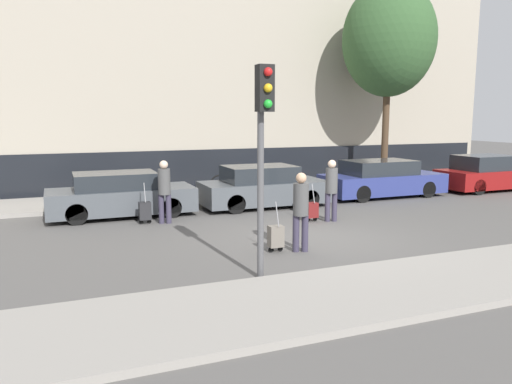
{
  "coord_description": "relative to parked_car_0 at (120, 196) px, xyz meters",
  "views": [
    {
      "loc": [
        -5.88,
        -10.5,
        3.01
      ],
      "look_at": [
        -0.92,
        1.8,
        0.95
      ],
      "focal_mm": 35.0,
      "sensor_mm": 36.0,
      "label": 1
    }
  ],
  "objects": [
    {
      "name": "trolley_right",
      "position": [
        4.94,
        -2.79,
        -0.3
      ],
      "size": [
        0.34,
        0.29,
        1.09
      ],
      "color": "maroon",
      "rests_on": "ground_plane"
    },
    {
      "name": "parked_car_2",
      "position": [
        9.42,
        0.13,
        0.01
      ],
      "size": [
        4.56,
        1.81,
        1.36
      ],
      "color": "navy",
      "rests_on": "ground_plane"
    },
    {
      "name": "bare_tree_near_crossing",
      "position": [
        11.1,
        2.29,
        5.39
      ],
      "size": [
        3.77,
        3.77,
        8.22
      ],
      "color": "#4C3826",
      "rests_on": "sidewalk_far"
    },
    {
      "name": "trolley_left",
      "position": [
        0.5,
        -1.33,
        -0.26
      ],
      "size": [
        0.34,
        0.29,
        1.16
      ],
      "color": "#262628",
      "rests_on": "ground_plane"
    },
    {
      "name": "parked_car_0",
      "position": [
        0.0,
        0.0,
        0.0
      ],
      "size": [
        4.25,
        1.71,
        1.32
      ],
      "color": "#4C5156",
      "rests_on": "ground_plane"
    },
    {
      "name": "ground_plane",
      "position": [
        4.16,
        -4.59,
        -0.63
      ],
      "size": [
        80.0,
        80.0,
        0.0
      ],
      "primitive_type": "plane",
      "color": "#565451"
    },
    {
      "name": "parked_car_3",
      "position": [
        14.26,
        -0.13,
        0.03
      ],
      "size": [
        3.96,
        1.77,
        1.41
      ],
      "color": "maroon",
      "rests_on": "ground_plane"
    },
    {
      "name": "trolley_center",
      "position": [
        2.69,
        -5.31,
        -0.27
      ],
      "size": [
        0.34,
        0.29,
        1.13
      ],
      "color": "slate",
      "rests_on": "ground_plane"
    },
    {
      "name": "building_facade",
      "position": [
        4.16,
        5.8,
        5.25
      ],
      "size": [
        28.0,
        2.43,
        11.79
      ],
      "color": "#A89E8C",
      "rests_on": "ground_plane"
    },
    {
      "name": "pedestrian_center",
      "position": [
        3.21,
        -5.48,
        0.38
      ],
      "size": [
        0.34,
        0.34,
        1.76
      ],
      "rotation": [
        0.0,
        0.0,
        -0.31
      ],
      "color": "#383347",
      "rests_on": "ground_plane"
    },
    {
      "name": "pedestrian_left",
      "position": [
        1.03,
        -1.47,
        0.38
      ],
      "size": [
        0.34,
        0.34,
        1.77
      ],
      "rotation": [
        0.0,
        0.0,
        -0.27
      ],
      "color": "#383347",
      "rests_on": "ground_plane"
    },
    {
      "name": "sidewalk_near",
      "position": [
        4.16,
        -8.34,
        -0.57
      ],
      "size": [
        28.0,
        2.5,
        0.12
      ],
      "color": "gray",
      "rests_on": "ground_plane"
    },
    {
      "name": "sidewalk_far",
      "position": [
        4.16,
        2.41,
        -0.57
      ],
      "size": [
        28.0,
        3.0,
        0.12
      ],
      "color": "gray",
      "rests_on": "ground_plane"
    },
    {
      "name": "traffic_light",
      "position": [
        1.69,
        -6.95,
        2.12
      ],
      "size": [
        0.28,
        0.47,
        3.86
      ],
      "color": "#515154",
      "rests_on": "ground_plane"
    },
    {
      "name": "parked_car_1",
      "position": [
        4.56,
        -0.11,
        0.01
      ],
      "size": [
        4.15,
        1.8,
        1.36
      ],
      "color": "#4C5156",
      "rests_on": "ground_plane"
    },
    {
      "name": "pedestrian_right",
      "position": [
        5.47,
        -2.96,
        0.37
      ],
      "size": [
        0.34,
        0.34,
        1.76
      ],
      "rotation": [
        0.0,
        0.0,
        -0.32
      ],
      "color": "#383347",
      "rests_on": "ground_plane"
    },
    {
      "name": "parked_bicycle",
      "position": [
        4.32,
        2.22,
        -0.14
      ],
      "size": [
        1.77,
        0.06,
        0.96
      ],
      "color": "black",
      "rests_on": "sidewalk_far"
    }
  ]
}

